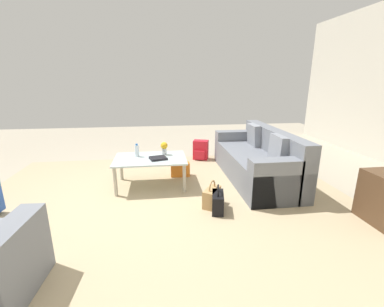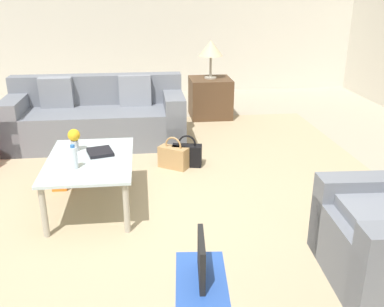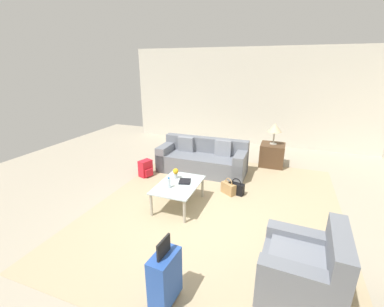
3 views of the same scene
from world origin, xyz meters
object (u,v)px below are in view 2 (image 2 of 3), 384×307
Objects in this scene: side_table at (210,98)px; handbag_tan at (173,157)px; couch at (98,119)px; handbag_orange at (61,173)px; coffee_table at (90,165)px; water_bottle at (74,157)px; table_lamp at (211,49)px; flower_vase at (74,138)px; coffee_table_book at (100,152)px; handbag_black at (187,155)px.

handbag_tan is at bearing -19.72° from side_table.
handbag_orange is at bearing -11.11° from couch.
coffee_table is 5.29× the size of water_bottle.
table_lamp reaches higher than couch.
side_table is (-1.01, 1.60, -0.00)m from couch.
handbag_orange is at bearing -74.52° from handbag_tan.
coffee_table_book is at bearing 66.50° from flower_vase.
water_bottle is 1.40m from handbag_tan.
handbag_tan is 1.18m from handbag_orange.
flower_vase is (-0.42, -0.05, 0.03)m from water_bottle.
water_bottle is at bearing -28.07° from table_lamp.
handbag_black is at bearing 119.92° from flower_vase.
side_table is at bearing 147.40° from flower_vase.
handbag_tan and handbag_orange have the same top height.
flower_vase is 0.57× the size of handbag_tan.
handbag_orange is 1.34m from handbag_black.
couch is at bearing -57.63° from side_table.
flower_vase is at bearing -32.60° from side_table.
side_table is (-2.68, 1.42, -0.18)m from coffee_table_book.
table_lamp is at bearing 151.82° from coffee_table.
coffee_table_book is at bearing -49.75° from handbag_black.
handbag_orange is (1.30, -0.26, -0.17)m from couch.
handbag_orange is at bearing -142.37° from flower_vase.
couch is 1.41m from handbag_black.
flower_vase is (-0.22, -0.15, 0.18)m from coffee_table.
side_table is 1.70× the size of handbag_orange.
side_table reaches higher than coffee_table.
coffee_table_book is at bearing 49.92° from handbag_orange.
couch is at bearing 168.89° from handbag_orange.
coffee_table_book is 0.67× the size of handbag_tan.
handbag_tan is at bearing 121.92° from flower_vase.
table_lamp reaches higher than coffee_table_book.
flower_vase is (-0.10, -0.23, 0.11)m from coffee_table_book.
water_bottle is at bearing -44.77° from handbag_black.
handbag_tan is at bearing 41.92° from couch.
table_lamp is (0.00, 0.00, 0.73)m from side_table.
coffee_table_book is (1.67, 0.18, 0.17)m from couch.
coffee_table is 3.01× the size of handbag_black.
coffee_table is 1.92× the size of table_lamp.
table_lamp is at bearing 122.37° from couch.
side_table reaches higher than handbag_black.
coffee_table_book is at bearing 146.31° from coffee_table.
table_lamp reaches higher than water_bottle.
handbag_tan is at bearing 135.65° from coffee_table.
couch is at bearing 178.17° from flower_vase.
handbag_orange is at bearing -159.60° from water_bottle.
handbag_orange and handbag_black have the same top height.
handbag_orange is 1.00× the size of handbag_black.
side_table is at bearing 151.93° from water_bottle.
water_bottle reaches higher than coffee_table_book.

